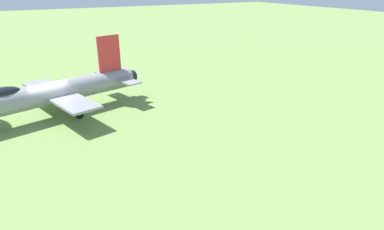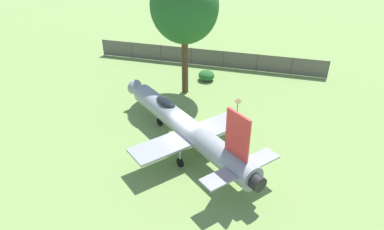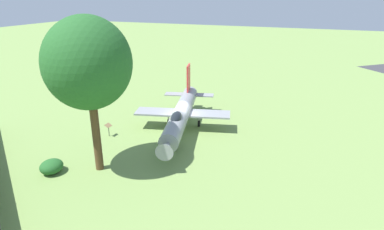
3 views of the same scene
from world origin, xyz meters
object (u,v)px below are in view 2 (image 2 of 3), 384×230
Objects in this scene: display_jet at (185,125)px; shrub_near_fence at (206,75)px; info_plaque at (238,103)px; shade_tree at (184,7)px.

display_jet reaches higher than shrub_near_fence.
shade_tree is at bearing 28.59° from info_plaque.
shade_tree reaches higher than display_jet.
shrub_near_fence is at bearing -0.33° from info_plaque.
display_jet is 10.38m from shade_tree.
display_jet is 12.59× the size of info_plaque.
info_plaque is at bearing 179.67° from shrub_near_fence.
info_plaque is at bearing -151.41° from shade_tree.
shade_tree is 7.83m from shrub_near_fence.
shrub_near_fence is at bearing -44.57° from display_jet.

